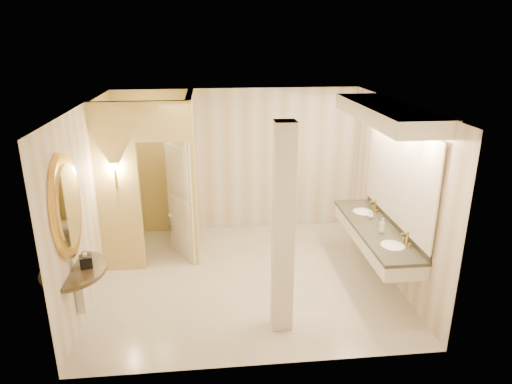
{
  "coord_description": "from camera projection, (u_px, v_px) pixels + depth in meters",
  "views": [
    {
      "loc": [
        -0.51,
        -6.29,
        3.63
      ],
      "look_at": [
        0.17,
        0.2,
        1.35
      ],
      "focal_mm": 32.0,
      "sensor_mm": 36.0,
      "label": 1
    }
  ],
  "objects": [
    {
      "name": "floor",
      "position": [
        246.0,
        278.0,
        7.15
      ],
      "size": [
        4.5,
        4.5,
        0.0
      ],
      "primitive_type": "plane",
      "color": "beige",
      "rests_on": "ground"
    },
    {
      "name": "ceiling",
      "position": [
        245.0,
        105.0,
        6.26
      ],
      "size": [
        4.5,
        4.5,
        0.0
      ],
      "primitive_type": "plane",
      "rotation": [
        3.14,
        0.0,
        0.0
      ],
      "color": "white",
      "rests_on": "wall_back"
    },
    {
      "name": "wall_back",
      "position": [
        237.0,
        161.0,
        8.58
      ],
      "size": [
        4.5,
        0.02,
        2.7
      ],
      "primitive_type": "cube",
      "color": "beige",
      "rests_on": "floor"
    },
    {
      "name": "wall_front",
      "position": [
        262.0,
        261.0,
        4.82
      ],
      "size": [
        4.5,
        0.02,
        2.7
      ],
      "primitive_type": "cube",
      "color": "beige",
      "rests_on": "floor"
    },
    {
      "name": "wall_left",
      "position": [
        88.0,
        202.0,
        6.48
      ],
      "size": [
        0.02,
        4.0,
        2.7
      ],
      "primitive_type": "cube",
      "color": "beige",
      "rests_on": "floor"
    },
    {
      "name": "wall_right",
      "position": [
        393.0,
        192.0,
        6.93
      ],
      "size": [
        0.02,
        4.0,
        2.7
      ],
      "primitive_type": "cube",
      "color": "beige",
      "rests_on": "floor"
    },
    {
      "name": "toilet_closet",
      "position": [
        172.0,
        177.0,
        7.49
      ],
      "size": [
        1.5,
        1.55,
        2.7
      ],
      "color": "#F5E080",
      "rests_on": "floor"
    },
    {
      "name": "wall_sconce",
      "position": [
        115.0,
        168.0,
        6.79
      ],
      "size": [
        0.14,
        0.14,
        0.42
      ],
      "color": "#B48D39",
      "rests_on": "toilet_closet"
    },
    {
      "name": "vanity",
      "position": [
        383.0,
        179.0,
        6.6
      ],
      "size": [
        0.75,
        2.53,
        2.09
      ],
      "color": "silver",
      "rests_on": "floor"
    },
    {
      "name": "console_shelf",
      "position": [
        70.0,
        234.0,
        5.48
      ],
      "size": [
        0.98,
        0.98,
        1.94
      ],
      "color": "black",
      "rests_on": "floor"
    },
    {
      "name": "pillar",
      "position": [
        283.0,
        231.0,
        5.55
      ],
      "size": [
        0.25,
        0.25,
        2.7
      ],
      "primitive_type": "cube",
      "color": "silver",
      "rests_on": "floor"
    },
    {
      "name": "tissue_box",
      "position": [
        86.0,
        262.0,
        5.65
      ],
      "size": [
        0.18,
        0.18,
        0.15
      ],
      "primitive_type": "cube",
      "rotation": [
        0.0,
        0.0,
        0.31
      ],
      "color": "black",
      "rests_on": "console_shelf"
    },
    {
      "name": "toilet",
      "position": [
        178.0,
        225.0,
        8.23
      ],
      "size": [
        0.54,
        0.76,
        0.7
      ],
      "primitive_type": "imported",
      "rotation": [
        0.0,
        0.0,
        3.38
      ],
      "color": "white",
      "rests_on": "floor"
    },
    {
      "name": "soap_bottle_a",
      "position": [
        370.0,
        214.0,
        7.16
      ],
      "size": [
        0.08,
        0.08,
        0.13
      ],
      "primitive_type": "imported",
      "rotation": [
        0.0,
        0.0,
        -0.34
      ],
      "color": "beige",
      "rests_on": "vanity"
    },
    {
      "name": "soap_bottle_b",
      "position": [
        371.0,
        215.0,
        7.14
      ],
      "size": [
        0.12,
        0.12,
        0.12
      ],
      "primitive_type": "imported",
      "rotation": [
        0.0,
        0.0,
        0.36
      ],
      "color": "silver",
      "rests_on": "vanity"
    },
    {
      "name": "soap_bottle_c",
      "position": [
        382.0,
        225.0,
        6.63
      ],
      "size": [
        0.1,
        0.1,
        0.22
      ],
      "primitive_type": "imported",
      "rotation": [
        0.0,
        0.0,
        0.19
      ],
      "color": "#C6B28C",
      "rests_on": "vanity"
    }
  ]
}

